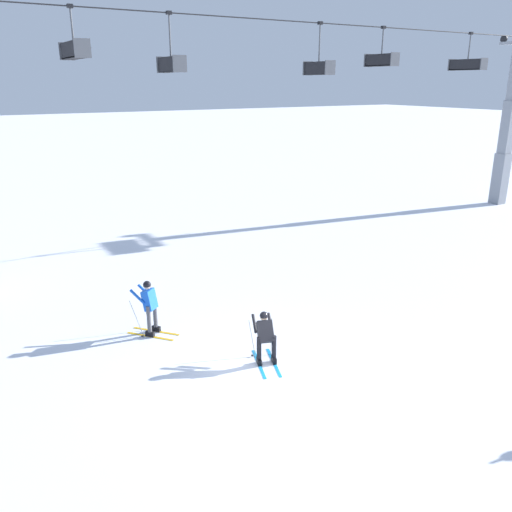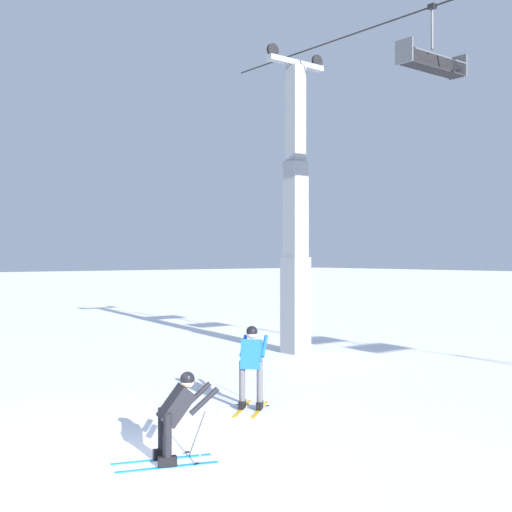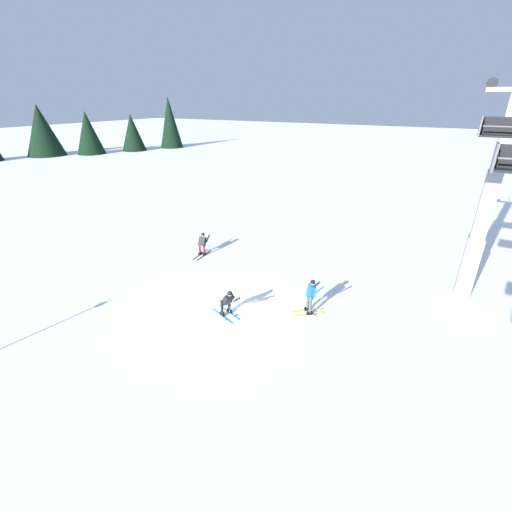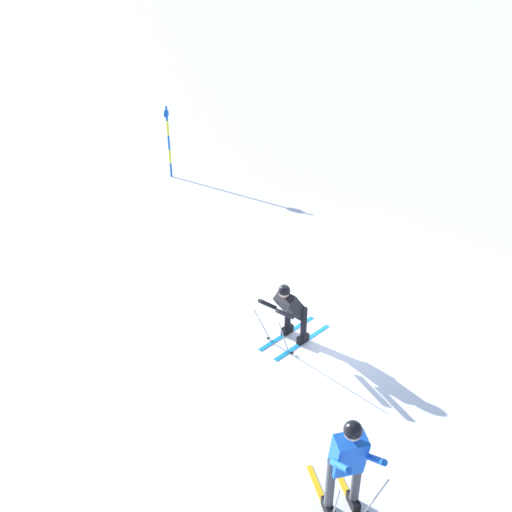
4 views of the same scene
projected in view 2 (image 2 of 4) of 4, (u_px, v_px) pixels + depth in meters
The scene contains 5 objects.
ground_plane at pixel (107, 471), 10.22m from camera, with size 260.00×260.00×0.00m, color white.
skier_carving_main at pixel (177, 410), 10.65m from camera, with size 1.13×1.77×1.57m.
lift_tower_near at pixel (296, 227), 22.67m from camera, with size 0.74×2.45×10.21m.
chairlift_seat_nearest at pixel (430, 61), 18.41m from camera, with size 0.61×2.44×1.82m.
skier_distant_uphill at pixel (252, 360), 14.38m from camera, with size 1.40×1.54×1.80m.
Camera 2 is at (9.38, -4.64, 3.25)m, focal length 47.40 mm.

